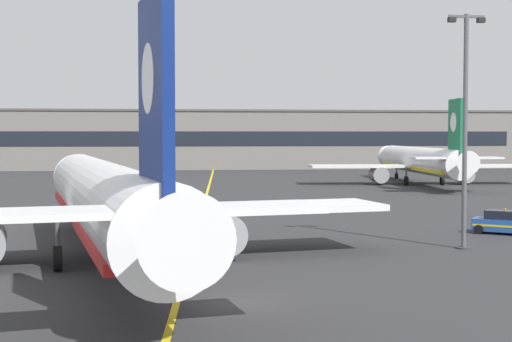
# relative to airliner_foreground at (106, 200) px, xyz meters

# --- Properties ---
(ground_plane) EXTENTS (400.00, 400.00, 0.00)m
(ground_plane) POSITION_rel_airliner_foreground_xyz_m (5.85, -10.53, -3.37)
(ground_plane) COLOR #2D2D30
(taxiway_centreline) EXTENTS (13.88, 179.51, 0.01)m
(taxiway_centreline) POSITION_rel_airliner_foreground_xyz_m (5.85, 19.47, -3.37)
(taxiway_centreline) COLOR yellow
(taxiway_centreline) RESTS_ON ground
(airliner_foreground) EXTENTS (32.34, 41.29, 11.65)m
(airliner_foreground) POSITION_rel_airliner_foreground_xyz_m (0.00, 0.00, 0.00)
(airliner_foreground) COLOR white
(airliner_foreground) RESTS_ON ground
(airliner_background) EXTENTS (30.56, 39.37, 11.05)m
(airliner_background) POSITION_rel_airliner_foreground_xyz_m (38.03, 60.05, -0.17)
(airliner_background) COLOR white
(airliner_background) RESTS_ON ground
(apron_lamp_post) EXTENTS (2.24, 0.90, 14.02)m
(apron_lamp_post) POSITION_rel_airliner_foreground_xyz_m (21.00, 2.61, 3.95)
(apron_lamp_post) COLOR #515156
(apron_lamp_post) RESTS_ON ground
(service_car_nearest) EXTENTS (4.44, 3.95, 1.79)m
(service_car_nearest) POSITION_rel_airliner_foreground_xyz_m (26.42, 8.77, -2.60)
(service_car_nearest) COLOR #2351A8
(service_car_nearest) RESTS_ON ground
(safety_cone_by_nose_gear) EXTENTS (0.44, 0.44, 0.55)m
(safety_cone_by_nose_gear) POSITION_rel_airliner_foreground_xyz_m (-0.20, 15.76, -3.11)
(safety_cone_by_nose_gear) COLOR orange
(safety_cone_by_nose_gear) RESTS_ON ground
(terminal_building) EXTENTS (145.64, 12.40, 11.71)m
(terminal_building) POSITION_rel_airliner_foreground_xyz_m (1.89, 111.92, 2.49)
(terminal_building) COLOR slate
(terminal_building) RESTS_ON ground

